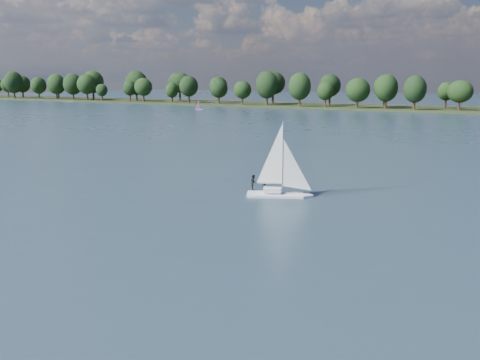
{
  "coord_description": "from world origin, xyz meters",
  "views": [
    {
      "loc": [
        27.51,
        -10.32,
        12.52
      ],
      "look_at": [
        1.72,
        35.06,
        2.5
      ],
      "focal_mm": 40.0,
      "sensor_mm": 36.0,
      "label": 1
    }
  ],
  "objects": [
    {
      "name": "dinghy_pink",
      "position": [
        -92.01,
        167.07,
        1.02
      ],
      "size": [
        2.8,
        2.46,
        4.32
      ],
      "rotation": [
        0.0,
        0.0,
        0.64
      ],
      "color": "silver",
      "rests_on": "ground"
    },
    {
      "name": "ground",
      "position": [
        0.0,
        100.0,
        0.0
      ],
      "size": [
        700.0,
        700.0,
        0.0
      ],
      "primitive_type": "plane",
      "color": "#233342",
      "rests_on": "ground"
    },
    {
      "name": "pontoon",
      "position": [
        -189.92,
        191.92,
        0.0
      ],
      "size": [
        4.37,
        2.92,
        0.5
      ],
      "primitive_type": "cube",
      "rotation": [
        0.0,
        0.0,
        0.25
      ],
      "color": "#595C5E",
      "rests_on": "ground"
    },
    {
      "name": "far_shore",
      "position": [
        0.0,
        212.0,
        0.0
      ],
      "size": [
        660.0,
        40.0,
        1.5
      ],
      "primitive_type": "cube",
      "color": "black",
      "rests_on": "ground"
    },
    {
      "name": "sailboat",
      "position": [
        3.24,
        40.12,
        2.36
      ],
      "size": [
        6.58,
        4.27,
        8.44
      ],
      "rotation": [
        0.0,
        0.0,
        0.42
      ],
      "color": "white",
      "rests_on": "ground"
    },
    {
      "name": "treeline",
      "position": [
        -17.73,
        208.15,
        8.1
      ],
      "size": [
        562.9,
        73.5,
        18.2
      ],
      "color": "black",
      "rests_on": "ground"
    }
  ]
}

